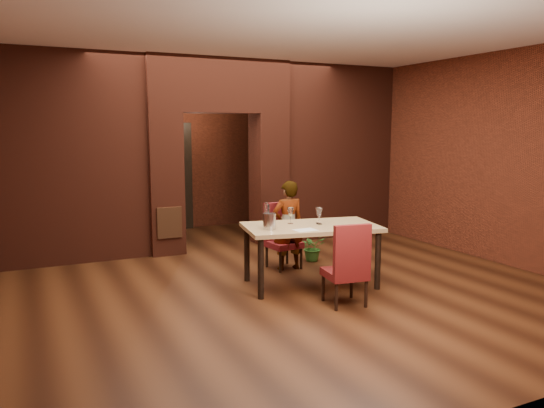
{
  "coord_description": "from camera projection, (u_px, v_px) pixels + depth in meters",
  "views": [
    {
      "loc": [
        -3.08,
        -6.53,
        2.05
      ],
      "look_at": [
        0.05,
        0.0,
        1.01
      ],
      "focal_mm": 35.0,
      "sensor_mm": 36.0,
      "label": 1
    }
  ],
  "objects": [
    {
      "name": "floor",
      "position": [
        269.0,
        275.0,
        7.44
      ],
      "size": [
        8.0,
        8.0,
        0.0
      ],
      "primitive_type": "plane",
      "color": "#402110",
      "rests_on": "ground"
    },
    {
      "name": "ceiling",
      "position": [
        268.0,
        40.0,
        6.99
      ],
      "size": [
        7.0,
        8.0,
        0.04
      ],
      "primitive_type": "cube",
      "color": "silver",
      "rests_on": "ground"
    },
    {
      "name": "wall_back",
      "position": [
        185.0,
        150.0,
        10.78
      ],
      "size": [
        7.0,
        0.04,
        3.2
      ],
      "primitive_type": "cube",
      "color": "maroon",
      "rests_on": "ground"
    },
    {
      "name": "wall_front",
      "position": [
        516.0,
        194.0,
        3.64
      ],
      "size": [
        7.0,
        0.04,
        3.2
      ],
      "primitive_type": "cube",
      "color": "maroon",
      "rests_on": "ground"
    },
    {
      "name": "wall_right",
      "position": [
        461.0,
        156.0,
        8.71
      ],
      "size": [
        0.04,
        8.0,
        3.2
      ],
      "primitive_type": "cube",
      "color": "maroon",
      "rests_on": "ground"
    },
    {
      "name": "pillar_left",
      "position": [
        164.0,
        184.0,
        8.66
      ],
      "size": [
        0.55,
        0.55,
        2.3
      ],
      "primitive_type": "cube",
      "color": "maroon",
      "rests_on": "ground"
    },
    {
      "name": "pillar_right",
      "position": [
        269.0,
        179.0,
        9.47
      ],
      "size": [
        0.55,
        0.55,
        2.3
      ],
      "primitive_type": "cube",
      "color": "maroon",
      "rests_on": "ground"
    },
    {
      "name": "lintel",
      "position": [
        217.0,
        86.0,
        8.84
      ],
      "size": [
        2.45,
        0.55,
        0.9
      ],
      "primitive_type": "cube",
      "color": "maroon",
      "rests_on": "ground"
    },
    {
      "name": "wing_wall_left",
      "position": [
        70.0,
        158.0,
        7.99
      ],
      "size": [
        2.28,
        0.35,
        3.2
      ],
      "primitive_type": "cube",
      "color": "maroon",
      "rests_on": "ground"
    },
    {
      "name": "wing_wall_right",
      "position": [
        336.0,
        152.0,
        10.01
      ],
      "size": [
        2.28,
        0.35,
        3.2
      ],
      "primitive_type": "cube",
      "color": "maroon",
      "rests_on": "ground"
    },
    {
      "name": "vent_panel",
      "position": [
        170.0,
        223.0,
        8.48
      ],
      "size": [
        0.4,
        0.03,
        0.5
      ],
      "primitive_type": "cube",
      "color": "brown",
      "rests_on": "ground"
    },
    {
      "name": "rear_door",
      "position": [
        167.0,
        178.0,
        10.64
      ],
      "size": [
        0.9,
        0.08,
        2.1
      ],
      "primitive_type": "cube",
      "color": "black",
      "rests_on": "ground"
    },
    {
      "name": "rear_door_frame",
      "position": [
        167.0,
        179.0,
        10.6
      ],
      "size": [
        1.02,
        0.04,
        2.22
      ],
      "primitive_type": "cube",
      "color": "black",
      "rests_on": "ground"
    },
    {
      "name": "dining_table",
      "position": [
        311.0,
        255.0,
        6.94
      ],
      "size": [
        1.86,
        1.26,
        0.8
      ],
      "primitive_type": "cube",
      "rotation": [
        0.0,
        0.0,
        -0.19
      ],
      "color": "tan",
      "rests_on": "ground"
    },
    {
      "name": "chair_far",
      "position": [
        284.0,
        236.0,
        7.77
      ],
      "size": [
        0.49,
        0.49,
        0.96
      ],
      "primitive_type": "cube",
      "rotation": [
        0.0,
        0.0,
        0.12
      ],
      "color": "maroon",
      "rests_on": "ground"
    },
    {
      "name": "chair_near",
      "position": [
        345.0,
        263.0,
        6.16
      ],
      "size": [
        0.5,
        0.5,
        0.98
      ],
      "primitive_type": "cube",
      "rotation": [
        0.0,
        0.0,
        3.0
      ],
      "color": "maroon",
      "rests_on": "ground"
    },
    {
      "name": "person_seated",
      "position": [
        288.0,
        225.0,
        7.68
      ],
      "size": [
        0.49,
        0.33,
        1.3
      ],
      "primitive_type": "imported",
      "rotation": [
        0.0,
        0.0,
        3.09
      ],
      "color": "beige",
      "rests_on": "ground"
    },
    {
      "name": "wine_glass_a",
      "position": [
        290.0,
        216.0,
        6.97
      ],
      "size": [
        0.09,
        0.09,
        0.22
      ],
      "primitive_type": null,
      "color": "silver",
      "rests_on": "dining_table"
    },
    {
      "name": "wine_glass_b",
      "position": [
        319.0,
        216.0,
        7.0
      ],
      "size": [
        0.08,
        0.08,
        0.21
      ],
      "primitive_type": null,
      "color": "silver",
      "rests_on": "dining_table"
    },
    {
      "name": "wine_glass_c",
      "position": [
        319.0,
        216.0,
        6.93
      ],
      "size": [
        0.09,
        0.09,
        0.22
      ],
      "primitive_type": null,
      "color": "white",
      "rests_on": "dining_table"
    },
    {
      "name": "tasting_sheet",
      "position": [
        305.0,
        230.0,
        6.54
      ],
      "size": [
        0.28,
        0.21,
        0.0
      ],
      "primitive_type": "cube",
      "rotation": [
        0.0,
        0.0,
        0.05
      ],
      "color": "silver",
      "rests_on": "dining_table"
    },
    {
      "name": "wine_bucket",
      "position": [
        269.0,
        221.0,
        6.59
      ],
      "size": [
        0.16,
        0.16,
        0.2
      ],
      "primitive_type": "cylinder",
      "color": "#AFB0B7",
      "rests_on": "dining_table"
    },
    {
      "name": "water_bottle",
      "position": [
        267.0,
        214.0,
        6.78
      ],
      "size": [
        0.07,
        0.07,
        0.31
      ],
      "primitive_type": "cylinder",
      "color": "white",
      "rests_on": "dining_table"
    },
    {
      "name": "potted_plant",
      "position": [
        313.0,
        247.0,
        8.24
      ],
      "size": [
        0.4,
        0.35,
        0.43
      ],
      "primitive_type": "imported",
      "rotation": [
        0.0,
        0.0,
        0.04
      ],
      "color": "#2A5E20",
      "rests_on": "ground"
    }
  ]
}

